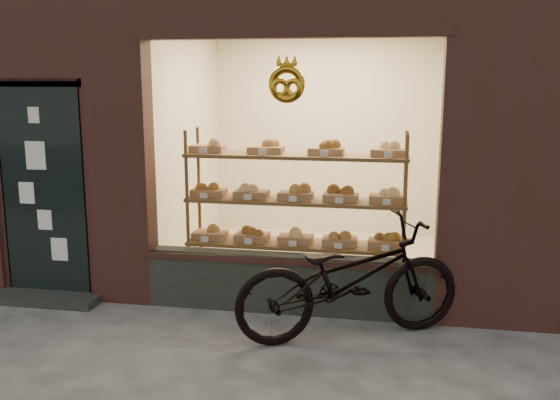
# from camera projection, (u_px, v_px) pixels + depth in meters

# --- Properties ---
(display_shelf) EXTENTS (2.20, 0.45, 1.70)m
(display_shelf) POSITION_uv_depth(u_px,v_px,m) (296.00, 214.00, 6.26)
(display_shelf) COLOR brown
(display_shelf) RESTS_ON ground
(bicycle) EXTENTS (2.10, 1.47, 1.05)m
(bicycle) POSITION_uv_depth(u_px,v_px,m) (349.00, 279.00, 5.31)
(bicycle) COLOR black
(bicycle) RESTS_ON ground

